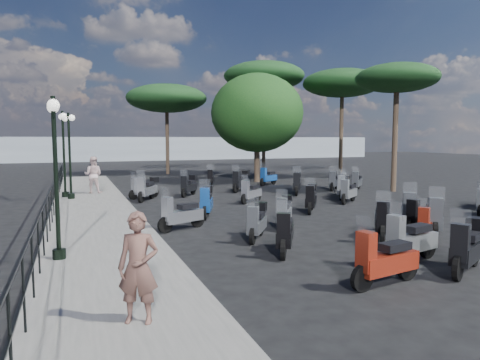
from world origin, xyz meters
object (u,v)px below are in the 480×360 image
object	(u,v)px
scooter_11	(211,179)
scooter_17	(241,181)
scooter_8	(284,212)
pedestrian_far	(93,175)
scooter_29	(357,182)
pine_2	(167,99)
woman	(138,268)
scooter_4	(144,188)
scooter_30	(408,211)
scooter_10	(189,186)
scooter_6	(467,248)
scooter_31	(334,182)
scooter_2	(206,202)
scooter_14	(382,221)
scooter_20	(434,218)
broadleaf_tree	(257,113)
lamp_post_2	(64,148)
scooter_0	(384,261)
pine_0	(264,77)
scooter_21	(348,192)
pine_3	(397,79)
lamp_post_1	(70,150)
scooter_32	(257,222)
pine_1	(342,84)
scooter_3	(181,215)
scooter_5	(146,190)
scooter_15	(251,193)
scooter_22	(342,187)
scooter_9	(311,199)
scooter_1	(285,234)
scooter_28	(345,186)
scooter_7	(410,241)
lamp_post_0	(56,167)
scooter_13	(423,216)
scooter_16	(297,183)
scooter_19	(428,223)

from	to	relation	value
scooter_11	scooter_17	world-z (taller)	scooter_17
scooter_8	pedestrian_far	bearing A→B (deg)	-27.09
scooter_29	pine_2	xyz separation A→B (m)	(-7.23, 14.44, 5.42)
woman	scooter_11	xyz separation A→B (m)	(6.64, 17.74, -0.50)
woman	scooter_4	bearing A→B (deg)	103.93
scooter_30	scooter_10	bearing A→B (deg)	-23.92
scooter_6	scooter_31	world-z (taller)	scooter_6
scooter_2	scooter_14	size ratio (longest dim) A/B	1.14
scooter_20	broadleaf_tree	bearing A→B (deg)	-54.32
lamp_post_2	scooter_0	bearing A→B (deg)	-74.68
scooter_8	pine_0	size ratio (longest dim) A/B	0.16
scooter_29	scooter_21	bearing A→B (deg)	94.80
pine_3	scooter_30	bearing A→B (deg)	-128.41
lamp_post_1	scooter_32	size ratio (longest dim) A/B	2.71
scooter_8	scooter_10	world-z (taller)	scooter_10
pine_1	scooter_3	bearing A→B (deg)	-138.30
scooter_5	scooter_15	bearing A→B (deg)	-177.51
scooter_21	scooter_8	bearing A→B (deg)	88.74
lamp_post_2	pine_3	bearing A→B (deg)	-16.30
lamp_post_1	scooter_10	bearing A→B (deg)	-18.75
pedestrian_far	scooter_14	xyz separation A→B (m)	(7.03, -12.31, -0.54)
scooter_10	scooter_22	size ratio (longest dim) A/B	0.91
scooter_15	pine_1	size ratio (longest dim) A/B	0.18
scooter_9	pine_3	size ratio (longest dim) A/B	0.22
scooter_1	scooter_28	xyz separation A→B (m)	(7.64, 8.43, -0.01)
scooter_3	pine_3	bearing A→B (deg)	-89.94
lamp_post_1	pine_1	size ratio (longest dim) A/B	0.49
scooter_4	scooter_17	size ratio (longest dim) A/B	1.05
scooter_7	scooter_15	distance (m)	9.65
lamp_post_0	woman	distance (m)	4.30
lamp_post_1	scooter_28	bearing A→B (deg)	-30.80
scooter_29	lamp_post_2	bearing A→B (deg)	38.68
scooter_29	lamp_post_1	bearing A→B (deg)	41.32
scooter_13	scooter_22	size ratio (longest dim) A/B	1.07
scooter_5	scooter_13	xyz separation A→B (m)	(6.56, -9.63, 0.01)
scooter_2	scooter_4	world-z (taller)	scooter_2
scooter_16	scooter_22	bearing A→B (deg)	149.51
lamp_post_1	scooter_6	xyz separation A→B (m)	(7.65, -13.71, -1.75)
scooter_11	scooter_21	bearing A→B (deg)	134.61
scooter_2	scooter_19	world-z (taller)	scooter_2
scooter_29	scooter_22	bearing A→B (deg)	87.78
pine_1	scooter_14	bearing A→B (deg)	-121.13
scooter_6	scooter_31	xyz separation A→B (m)	(5.62, 13.24, -0.07)
scooter_29	scooter_17	bearing A→B (deg)	28.26
scooter_3	scooter_30	size ratio (longest dim) A/B	1.08
scooter_0	scooter_21	world-z (taller)	scooter_0
lamp_post_0	scooter_11	xyz separation A→B (m)	(7.81, 13.78, -1.71)
lamp_post_1	scooter_6	size ratio (longest dim) A/B	2.28
scooter_13	scooter_19	size ratio (longest dim) A/B	1.23
lamp_post_1	scooter_9	world-z (taller)	lamp_post_1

